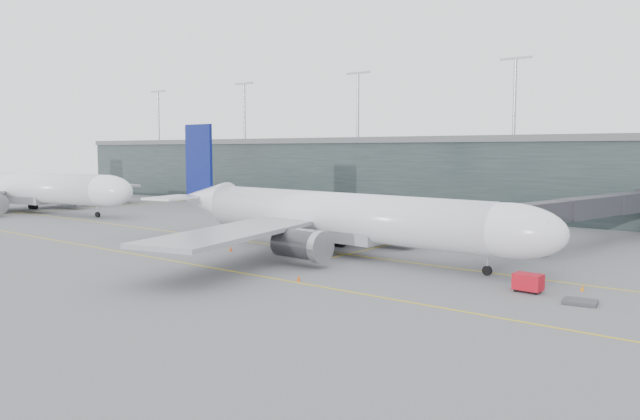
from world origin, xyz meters
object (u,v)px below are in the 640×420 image
Objects in this scene: main_aircraft at (335,216)px; jet_bridge at (586,207)px; gse_cart at (528,282)px; second_aircraft at (23,188)px.

main_aircraft reaches higher than jet_bridge.
jet_bridge is (21.52, 27.75, 0.37)m from main_aircraft.
gse_cart is at bearing -9.63° from main_aircraft.
second_aircraft reaches higher than jet_bridge.
second_aircraft is (-80.52, 1.17, 0.32)m from main_aircraft.
gse_cart is at bearing -71.07° from jet_bridge.
jet_bridge is 105.45m from second_aircraft.
jet_bridge is at bearing 100.24° from gse_cart.
main_aircraft is 26.87m from gse_cart.
main_aircraft is 35.12m from jet_bridge.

